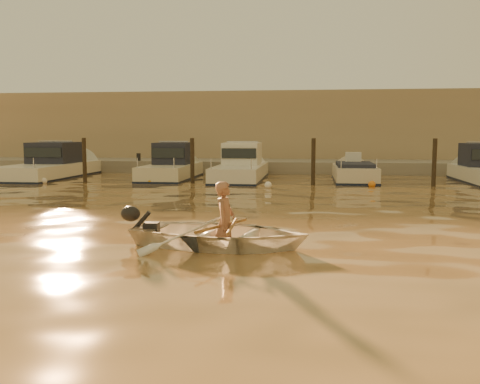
# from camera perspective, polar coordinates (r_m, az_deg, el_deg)

# --- Properties ---
(ground_plane) EXTENTS (160.00, 160.00, 0.00)m
(ground_plane) POSITION_cam_1_polar(r_m,az_deg,el_deg) (9.58, 9.35, -7.23)
(ground_plane) COLOR brown
(ground_plane) RESTS_ON ground
(dinghy) EXTENTS (3.86, 3.01, 0.73)m
(dinghy) POSITION_cam_1_polar(r_m,az_deg,el_deg) (10.58, -2.13, -4.50)
(dinghy) COLOR silver
(dinghy) RESTS_ON ground_plane
(person) EXTENTS (0.46, 0.63, 1.59)m
(person) POSITION_cam_1_polar(r_m,az_deg,el_deg) (10.50, -1.61, -3.20)
(person) COLOR #936049
(person) RESTS_ON dinghy
(outboard_motor) EXTENTS (0.95, 0.53, 0.70)m
(outboard_motor) POSITION_cam_1_polar(r_m,az_deg,el_deg) (11.12, -9.52, -3.87)
(outboard_motor) COLOR black
(outboard_motor) RESTS_ON dinghy
(oar_port) EXTENTS (0.19, 2.10, 0.13)m
(oar_port) POSITION_cam_1_polar(r_m,az_deg,el_deg) (10.47, -0.83, -3.64)
(oar_port) COLOR brown
(oar_port) RESTS_ON dinghy
(oar_starboard) EXTENTS (0.72, 2.01, 0.13)m
(oar_starboard) POSITION_cam_1_polar(r_m,az_deg,el_deg) (10.53, -1.87, -3.58)
(oar_starboard) COLOR brown
(oar_starboard) RESTS_ON dinghy
(moored_boat_0) EXTENTS (2.52, 7.93, 1.75)m
(moored_boat_0) POSITION_cam_1_polar(r_m,az_deg,el_deg) (28.49, -19.63, 2.74)
(moored_boat_0) COLOR silver
(moored_boat_0) RESTS_ON ground_plane
(moored_boat_1) EXTENTS (2.07, 6.23, 1.75)m
(moored_boat_1) POSITION_cam_1_polar(r_m,az_deg,el_deg) (26.24, -7.38, 2.77)
(moored_boat_1) COLOR beige
(moored_boat_1) RESTS_ON ground_plane
(moored_boat_2) EXTENTS (2.14, 7.21, 1.75)m
(moored_boat_2) POSITION_cam_1_polar(r_m,az_deg,el_deg) (25.58, 0.06, 2.74)
(moored_boat_2) COLOR silver
(moored_boat_2) RESTS_ON ground_plane
(moored_boat_3) EXTENTS (1.84, 5.41, 0.95)m
(moored_boat_3) POSITION_cam_1_polar(r_m,az_deg,el_deg) (25.47, 12.09, 1.68)
(moored_boat_3) COLOR beige
(moored_boat_3) RESTS_ON ground_plane
(piling_0) EXTENTS (0.18, 0.18, 2.20)m
(piling_0) POSITION_cam_1_polar(r_m,az_deg,el_deg) (25.28, -16.25, 3.06)
(piling_0) COLOR #2D2319
(piling_0) RESTS_ON ground_plane
(piling_1) EXTENTS (0.18, 0.18, 2.20)m
(piling_1) POSITION_cam_1_polar(r_m,az_deg,el_deg) (23.72, -5.11, 3.09)
(piling_1) COLOR #2D2319
(piling_1) RESTS_ON ground_plane
(piling_2) EXTENTS (0.18, 0.18, 2.20)m
(piling_2) POSITION_cam_1_polar(r_m,az_deg,el_deg) (23.15, 7.82, 2.98)
(piling_2) COLOR #2D2319
(piling_2) RESTS_ON ground_plane
(piling_3) EXTENTS (0.18, 0.18, 2.20)m
(piling_3) POSITION_cam_1_polar(r_m,az_deg,el_deg) (23.71, 20.00, 2.73)
(piling_3) COLOR #2D2319
(piling_3) RESTS_ON ground_plane
(fender_a) EXTENTS (0.30, 0.30, 0.30)m
(fender_a) POSITION_cam_1_polar(r_m,az_deg,el_deg) (25.22, -20.22, 1.10)
(fender_a) COLOR white
(fender_a) RESTS_ON ground_plane
(fender_b) EXTENTS (0.30, 0.30, 0.30)m
(fender_b) POSITION_cam_1_polar(r_m,az_deg,el_deg) (23.87, -9.53, 1.13)
(fender_b) COLOR #C38317
(fender_b) RESTS_ON ground_plane
(fender_c) EXTENTS (0.30, 0.30, 0.30)m
(fender_c) POSITION_cam_1_polar(r_m,az_deg,el_deg) (21.88, 3.02, 0.74)
(fender_c) COLOR white
(fender_c) RESTS_ON ground_plane
(fender_d) EXTENTS (0.30, 0.30, 0.30)m
(fender_d) POSITION_cam_1_polar(r_m,az_deg,el_deg) (22.86, 13.89, 0.80)
(fender_d) COLOR orange
(fender_d) RESTS_ON ground_plane
(quay) EXTENTS (52.00, 4.00, 1.00)m
(quay) POSITION_cam_1_polar(r_m,az_deg,el_deg) (30.88, 8.10, 2.41)
(quay) COLOR gray
(quay) RESTS_ON ground_plane
(waterfront_building) EXTENTS (46.00, 7.00, 4.80)m
(waterfront_building) POSITION_cam_1_polar(r_m,az_deg,el_deg) (36.31, 8.07, 6.54)
(waterfront_building) COLOR #9E8466
(waterfront_building) RESTS_ON quay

